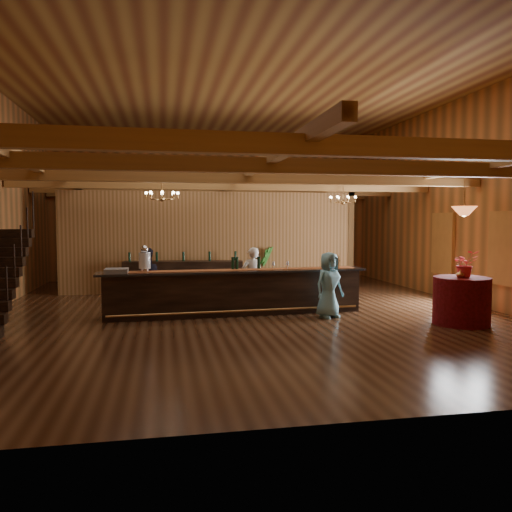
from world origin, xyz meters
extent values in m
plane|color=#4E301D|center=(0.00, 0.00, 0.00)|extent=(14.00, 14.00, 0.00)
plane|color=olive|center=(0.00, 0.00, 5.50)|extent=(14.00, 14.00, 0.00)
cube|color=#B16430|center=(0.00, 7.00, 2.75)|extent=(12.00, 0.10, 5.50)
cube|color=#B16430|center=(0.00, -7.00, 2.75)|extent=(12.00, 0.10, 5.50)
cube|color=#B16430|center=(6.00, 0.00, 2.75)|extent=(0.10, 14.00, 5.50)
cube|color=#A77234|center=(0.00, -5.50, 3.20)|extent=(11.90, 0.20, 0.28)
cube|color=#A77234|center=(0.00, -3.00, 3.20)|extent=(11.90, 0.20, 0.28)
cube|color=#A77234|center=(0.00, -0.50, 3.20)|extent=(11.90, 0.20, 0.28)
cube|color=#A77234|center=(0.00, 2.00, 3.20)|extent=(11.90, 0.20, 0.28)
cube|color=#A77234|center=(0.00, 4.50, 3.20)|extent=(11.90, 0.20, 0.28)
cube|color=#A77234|center=(0.00, 6.80, 3.20)|extent=(11.90, 0.20, 0.28)
cube|color=#A77234|center=(-4.50, 0.00, 3.34)|extent=(0.18, 13.90, 0.22)
cube|color=#A77234|center=(0.00, 0.00, 3.34)|extent=(0.18, 13.90, 0.22)
cube|color=#A77234|center=(4.50, 0.00, 3.34)|extent=(0.18, 13.90, 0.22)
cube|color=#A77234|center=(-4.50, 4.50, 1.60)|extent=(0.20, 0.20, 3.20)
cube|color=#A77234|center=(4.50, 4.50, 1.60)|extent=(0.20, 0.20, 3.20)
cube|color=#926237|center=(-0.50, 3.50, 1.55)|extent=(9.00, 0.18, 3.10)
cube|color=white|center=(5.95, -1.60, 1.55)|extent=(0.12, 1.05, 1.75)
cube|color=white|center=(5.95, 1.00, 1.55)|extent=(0.12, 1.05, 1.75)
cube|color=black|center=(-5.45, -0.32, 1.30)|extent=(1.00, 0.28, 0.20)
cube|color=black|center=(-5.45, -0.04, 1.50)|extent=(1.00, 0.28, 0.20)
cube|color=black|center=(-5.45, 0.24, 1.70)|extent=(1.00, 0.28, 0.20)
cube|color=black|center=(-5.45, 0.52, 1.90)|extent=(1.00, 0.28, 0.20)
cube|color=black|center=(1.00, 5.50, 0.55)|extent=(1.20, 0.60, 1.10)
cube|color=brown|center=(-2.00, 5.50, 0.50)|extent=(1.00, 0.60, 1.00)
cube|color=black|center=(-0.29, -0.52, 0.50)|extent=(6.00, 0.94, 1.00)
cube|color=black|center=(-0.29, -0.52, 1.02)|extent=(6.30, 1.08, 0.05)
cube|color=maroon|center=(-0.29, -0.52, 1.05)|extent=(5.89, 0.69, 0.01)
cylinder|color=tan|center=(-0.29, -0.92, 0.15)|extent=(5.77, 0.33, 0.05)
cylinder|color=silver|center=(-2.35, -0.57, 1.09)|extent=(0.18, 0.18, 0.08)
cylinder|color=silver|center=(-2.35, -0.57, 1.31)|extent=(0.26, 0.26, 0.36)
sphere|color=silver|center=(-2.35, -0.57, 1.56)|extent=(0.18, 0.18, 0.18)
cube|color=gray|center=(-2.95, -0.70, 1.10)|extent=(0.50, 0.50, 0.10)
cube|color=brown|center=(1.97, -0.45, 1.20)|extent=(0.06, 0.06, 0.30)
cube|color=brown|center=(2.25, -0.45, 1.20)|extent=(0.06, 0.06, 0.30)
cylinder|color=brown|center=(2.11, -0.45, 1.23)|extent=(0.24, 0.24, 0.24)
cylinder|color=black|center=(-0.33, -0.40, 1.20)|extent=(0.07, 0.07, 0.30)
cylinder|color=black|center=(-0.23, -0.40, 1.20)|extent=(0.07, 0.07, 0.30)
cylinder|color=black|center=(0.30, -0.37, 1.20)|extent=(0.07, 0.07, 0.30)
cube|color=black|center=(-1.34, 3.01, 0.50)|extent=(3.58, 0.99, 1.00)
cylinder|color=maroon|center=(4.26, -2.52, 0.50)|extent=(1.16, 1.16, 1.01)
cylinder|color=tan|center=(-1.94, 0.47, 2.96)|extent=(0.02, 0.02, 0.48)
sphere|color=tan|center=(-1.94, 0.47, 2.72)|extent=(0.12, 0.12, 0.12)
torus|color=tan|center=(-1.94, 0.47, 2.82)|extent=(0.80, 0.80, 0.04)
cylinder|color=tan|center=(3.22, 1.81, 2.97)|extent=(0.02, 0.02, 0.47)
sphere|color=tan|center=(3.22, 1.81, 2.73)|extent=(0.12, 0.12, 0.12)
torus|color=tan|center=(3.22, 1.81, 2.83)|extent=(0.80, 0.80, 0.04)
cylinder|color=tan|center=(4.26, -2.52, 2.80)|extent=(0.02, 0.02, 0.80)
cone|color=#C55E2C|center=(4.26, -2.52, 2.40)|extent=(0.52, 0.52, 0.20)
imported|color=white|center=(0.28, 0.33, 0.76)|extent=(0.59, 0.41, 1.53)
imported|color=black|center=(-2.36, 0.20, 0.78)|extent=(0.87, 0.75, 1.55)
imported|color=#6BAEC1|center=(1.74, -1.29, 0.75)|extent=(0.85, 0.71, 1.49)
imported|color=#2F7324|center=(1.17, 3.41, 0.69)|extent=(0.93, 0.84, 1.39)
imported|color=red|center=(4.32, -2.52, 1.29)|extent=(0.54, 0.48, 0.57)
imported|color=tan|center=(4.15, -2.63, 1.14)|extent=(0.16, 0.16, 0.26)
camera|label=1|loc=(-1.95, -12.00, 2.19)|focal=35.00mm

